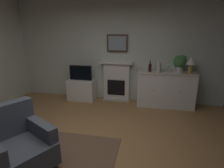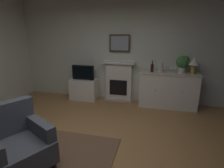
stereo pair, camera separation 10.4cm
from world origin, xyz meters
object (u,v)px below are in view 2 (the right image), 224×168
(wine_glass_center, at_px, (171,68))
(wine_bottle, at_px, (152,68))
(tv_set, at_px, (83,73))
(sideboard_cabinet, at_px, (168,90))
(wine_glass_left, at_px, (167,68))
(armchair, at_px, (16,143))
(framed_picture, at_px, (120,43))
(tv_cabinet, at_px, (84,89))
(wine_glass_right, at_px, (176,69))
(fireplace_unit, at_px, (119,81))
(table_lamp, at_px, (194,62))
(vase_decorative, at_px, (161,67))
(potted_plant_small, at_px, (183,63))

(wine_glass_center, bearing_deg, wine_bottle, -174.18)
(wine_glass_center, relative_size, tv_set, 0.27)
(sideboard_cabinet, distance_m, wine_glass_left, 0.57)
(sideboard_cabinet, distance_m, wine_glass_center, 0.57)
(armchair, bearing_deg, tv_set, 92.18)
(framed_picture, bearing_deg, wine_glass_center, -8.08)
(framed_picture, height_order, wine_glass_center, framed_picture)
(wine_bottle, bearing_deg, tv_cabinet, 179.07)
(wine_glass_center, relative_size, armchair, 0.15)
(wine_glass_right, distance_m, armchair, 3.63)
(wine_bottle, distance_m, wine_glass_left, 0.35)
(sideboard_cabinet, relative_size, tv_cabinet, 1.92)
(wine_glass_left, bearing_deg, armchair, -127.31)
(fireplace_unit, relative_size, wine_glass_center, 6.67)
(table_lamp, relative_size, wine_glass_right, 2.42)
(tv_set, bearing_deg, framed_picture, 13.31)
(table_lamp, relative_size, tv_set, 0.65)
(fireplace_unit, height_order, vase_decorative, vase_decorative)
(fireplace_unit, distance_m, sideboard_cabinet, 1.32)
(tv_cabinet, bearing_deg, wine_glass_center, 0.42)
(table_lamp, distance_m, vase_decorative, 0.76)
(framed_picture, xyz_separation_m, sideboard_cabinet, (1.30, -0.22, -1.13))
(fireplace_unit, height_order, wine_glass_center, fireplace_unit)
(wine_glass_center, height_order, tv_set, wine_glass_center)
(framed_picture, bearing_deg, table_lamp, -6.90)
(sideboard_cabinet, xyz_separation_m, wine_glass_left, (-0.07, -0.01, 0.57))
(sideboard_cabinet, height_order, wine_glass_left, wine_glass_left)
(table_lamp, xyz_separation_m, vase_decorative, (-0.75, -0.05, -0.14))
(table_lamp, distance_m, armchair, 3.96)
(fireplace_unit, distance_m, vase_decorative, 1.22)
(framed_picture, bearing_deg, sideboard_cabinet, -9.68)
(sideboard_cabinet, bearing_deg, table_lamp, 0.00)
(sideboard_cabinet, relative_size, wine_bottle, 4.96)
(wine_glass_right, bearing_deg, tv_set, 178.95)
(framed_picture, relative_size, armchair, 0.51)
(wine_glass_right, bearing_deg, wine_glass_left, 169.07)
(potted_plant_small, bearing_deg, tv_set, -178.81)
(framed_picture, distance_m, wine_glass_center, 1.47)
(potted_plant_small, bearing_deg, tv_cabinet, -179.32)
(wine_glass_center, distance_m, armchair, 3.63)
(tv_cabinet, bearing_deg, wine_bottle, -0.93)
(wine_glass_left, xyz_separation_m, tv_cabinet, (-2.21, 0.03, -0.73))
(sideboard_cabinet, xyz_separation_m, wine_glass_right, (0.15, -0.05, 0.57))
(sideboard_cabinet, relative_size, table_lamp, 3.60)
(sideboard_cabinet, xyz_separation_m, wine_glass_center, (0.04, 0.03, 0.57))
(tv_cabinet, distance_m, potted_plant_small, 2.71)
(framed_picture, bearing_deg, tv_cabinet, -167.99)
(wine_glass_left, distance_m, vase_decorative, 0.15)
(framed_picture, distance_m, vase_decorative, 1.25)
(wine_bottle, distance_m, tv_cabinet, 1.99)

